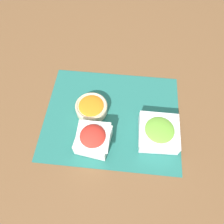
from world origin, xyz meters
name	(u,v)px	position (x,y,z in m)	size (l,w,h in m)	color
ground_plane	(112,116)	(0.00, 0.00, 0.00)	(3.00, 3.00, 0.00)	brown
placemat	(112,116)	(0.00, 0.00, 0.00)	(0.52, 0.42, 0.00)	#236B60
tomato_bowl	(93,139)	(0.05, 0.12, 0.04)	(0.13, 0.13, 0.08)	white
lettuce_bowl	(159,132)	(-0.17, 0.07, 0.04)	(0.14, 0.14, 0.06)	white
carrot_bowl	(91,107)	(0.08, -0.02, 0.03)	(0.12, 0.12, 0.05)	beige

